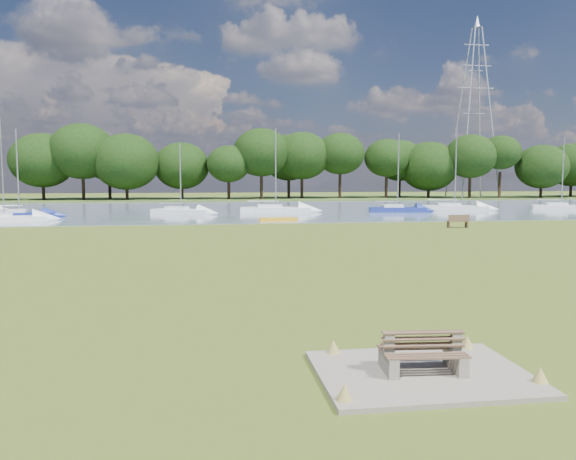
{
  "coord_description": "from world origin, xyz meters",
  "views": [
    {
      "loc": [
        -4.26,
        -24.45,
        4.02
      ],
      "look_at": [
        -0.97,
        -2.0,
        1.82
      ],
      "focal_mm": 35.0,
      "sensor_mm": 36.0,
      "label": 1
    }
  ],
  "objects": [
    {
      "name": "bench_pair",
      "position": [
        -0.0,
        -14.0,
        0.46
      ],
      "size": [
        1.72,
        1.1,
        0.89
      ],
      "rotation": [
        0.0,
        0.0,
        -0.08
      ],
      "color": "gray",
      "rests_on": "concrete_pad"
    },
    {
      "name": "kayak",
      "position": [
        1.97,
        24.0,
        0.22
      ],
      "size": [
        3.34,
        0.93,
        0.33
      ],
      "primitive_type": "cube",
      "rotation": [
        0.0,
        0.0,
        0.05
      ],
      "color": "gold",
      "rests_on": "river"
    },
    {
      "name": "sailboat_7",
      "position": [
        16.38,
        34.31,
        0.56
      ],
      "size": [
        6.31,
        2.68,
        8.57
      ],
      "rotation": [
        0.0,
        0.0,
        -0.16
      ],
      "color": "navy",
      "rests_on": "river"
    },
    {
      "name": "sailboat_3",
      "position": [
        -6.89,
        34.59,
        0.51
      ],
      "size": [
        6.35,
        4.04,
        7.33
      ],
      "rotation": [
        0.0,
        0.0,
        -0.41
      ],
      "color": "white",
      "rests_on": "river"
    },
    {
      "name": "far_bank",
      "position": [
        0.0,
        72.0,
        0.0
      ],
      "size": [
        220.0,
        20.0,
        0.4
      ],
      "primitive_type": "cube",
      "color": "#4C6626",
      "rests_on": "ground"
    },
    {
      "name": "sailboat_9",
      "position": [
        3.15,
        35.88,
        0.56
      ],
      "size": [
        7.79,
        3.13,
        9.04
      ],
      "rotation": [
        0.0,
        0.0,
        -0.14
      ],
      "color": "white",
      "rests_on": "river"
    },
    {
      "name": "tree_line",
      "position": [
        6.06,
        68.0,
        6.8
      ],
      "size": [
        153.43,
        9.49,
        11.48
      ],
      "color": "black",
      "rests_on": "far_bank"
    },
    {
      "name": "sailboat_5",
      "position": [
        37.08,
        36.14,
        0.53
      ],
      "size": [
        6.72,
        4.1,
        8.53
      ],
      "rotation": [
        0.0,
        0.0,
        -0.38
      ],
      "color": "white",
      "rests_on": "river"
    },
    {
      "name": "river",
      "position": [
        0.0,
        42.0,
        0.0
      ],
      "size": [
        220.0,
        40.0,
        0.1
      ],
      "primitive_type": "cube",
      "color": "gray",
      "rests_on": "ground"
    },
    {
      "name": "sailboat_0",
      "position": [
        -21.68,
        31.17,
        0.55
      ],
      "size": [
        6.43,
        2.52,
        8.33
      ],
      "rotation": [
        0.0,
        0.0,
        0.13
      ],
      "color": "navy",
      "rests_on": "river"
    },
    {
      "name": "riverbank_bench",
      "position": [
        15.0,
        16.32,
        0.52
      ],
      "size": [
        1.7,
        0.58,
        1.03
      ],
      "rotation": [
        0.0,
        0.0,
        -0.05
      ],
      "color": "brown",
      "rests_on": "ground"
    },
    {
      "name": "concrete_pad",
      "position": [
        0.0,
        -14.0,
        0.05
      ],
      "size": [
        4.2,
        3.2,
        0.1
      ],
      "primitive_type": "cube",
      "color": "gray",
      "rests_on": "ground"
    },
    {
      "name": "sailboat_1",
      "position": [
        24.01,
        36.59,
        0.56
      ],
      "size": [
        7.54,
        4.31,
        10.21
      ],
      "rotation": [
        0.0,
        0.0,
        -0.33
      ],
      "color": "white",
      "rests_on": "river"
    },
    {
      "name": "sailboat_6",
      "position": [
        -21.57,
        26.79,
        0.48
      ],
      "size": [
        7.04,
        3.66,
        8.94
      ],
      "rotation": [
        0.0,
        0.0,
        0.27
      ],
      "color": "white",
      "rests_on": "river"
    },
    {
      "name": "ground",
      "position": [
        0.0,
        0.0,
        0.0
      ],
      "size": [
        220.0,
        220.0,
        0.0
      ],
      "primitive_type": "plane",
      "color": "brown"
    },
    {
      "name": "pylon",
      "position": [
        42.78,
        70.0,
        19.68
      ],
      "size": [
        6.87,
        4.82,
        31.46
      ],
      "color": "#9AA0A9",
      "rests_on": "far_bank"
    }
  ]
}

